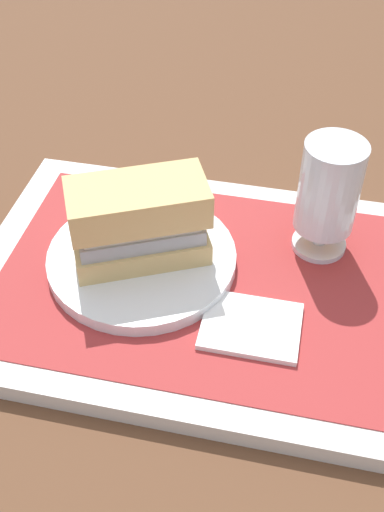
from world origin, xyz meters
name	(u,v)px	position (x,y,z in m)	size (l,w,h in m)	color
ground_plane	(192,291)	(0.00, 0.00, 0.00)	(3.00, 3.00, 0.00)	brown
tray	(192,284)	(0.00, 0.00, 0.01)	(0.44, 0.32, 0.02)	silver
placemat	(192,277)	(0.00, 0.00, 0.02)	(0.38, 0.27, 0.00)	#9E2D2D
plate	(142,258)	(-0.05, 0.01, 0.03)	(0.19, 0.19, 0.01)	white
sandwich	(143,220)	(-0.05, 0.01, 0.08)	(0.14, 0.11, 0.08)	tan
beer_glass	(328,193)	(0.12, 0.07, 0.09)	(0.06, 0.06, 0.12)	silver
napkin_folded	(251,326)	(0.07, -0.05, 0.02)	(0.09, 0.07, 0.01)	white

